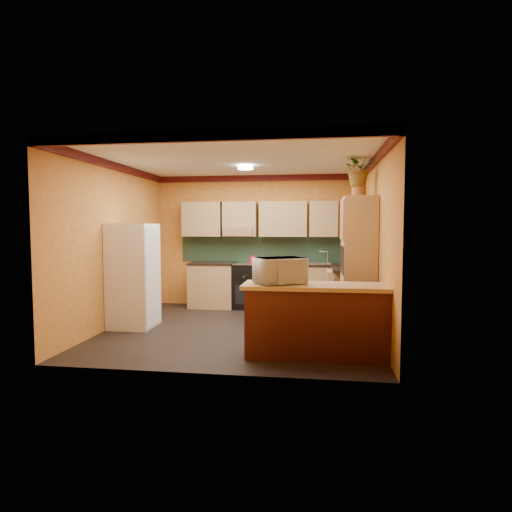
% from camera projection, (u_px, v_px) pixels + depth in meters
% --- Properties ---
extents(room_shell, '(4.24, 4.24, 2.72)m').
position_uv_depth(room_shell, '(244.00, 200.00, 7.01)').
color(room_shell, black).
rests_on(room_shell, ground).
extents(base_cabinets_back, '(3.65, 0.60, 0.88)m').
position_uv_depth(base_cabinets_back, '(279.00, 287.00, 8.56)').
color(base_cabinets_back, tan).
rests_on(base_cabinets_back, ground).
extents(countertop_back, '(3.65, 0.62, 0.04)m').
position_uv_depth(countertop_back, '(279.00, 264.00, 8.53)').
color(countertop_back, black).
rests_on(countertop_back, base_cabinets_back).
extents(stove, '(0.58, 0.58, 0.91)m').
position_uv_depth(stove, '(249.00, 286.00, 8.65)').
color(stove, black).
rests_on(stove, ground).
extents(kettle, '(0.19, 0.19, 0.18)m').
position_uv_depth(kettle, '(253.00, 259.00, 8.55)').
color(kettle, red).
rests_on(kettle, stove).
extents(sink, '(0.48, 0.40, 0.03)m').
position_uv_depth(sink, '(319.00, 263.00, 8.42)').
color(sink, silver).
rests_on(sink, countertop_back).
extents(base_cabinets_right, '(0.60, 0.80, 0.88)m').
position_uv_depth(base_cabinets_right, '(350.00, 296.00, 7.52)').
color(base_cabinets_right, tan).
rests_on(base_cabinets_right, ground).
extents(countertop_right, '(0.62, 0.80, 0.04)m').
position_uv_depth(countertop_right, '(350.00, 270.00, 7.48)').
color(countertop_right, black).
rests_on(countertop_right, base_cabinets_right).
extents(fridge, '(0.68, 0.66, 1.70)m').
position_uv_depth(fridge, '(133.00, 276.00, 6.98)').
color(fridge, white).
rests_on(fridge, ground).
extents(pantry, '(0.48, 0.90, 2.10)m').
position_uv_depth(pantry, '(358.00, 266.00, 6.57)').
color(pantry, tan).
rests_on(pantry, ground).
extents(fern_pot, '(0.22, 0.22, 0.16)m').
position_uv_depth(fern_pot, '(359.00, 192.00, 6.54)').
color(fern_pot, brown).
rests_on(fern_pot, pantry).
extents(fern, '(0.59, 0.56, 0.53)m').
position_uv_depth(fern, '(359.00, 169.00, 6.51)').
color(fern, tan).
rests_on(fern, fern_pot).
extents(breakfast_bar, '(1.80, 0.55, 0.88)m').
position_uv_depth(breakfast_bar, '(318.00, 323.00, 5.40)').
color(breakfast_bar, '#461C10').
rests_on(breakfast_bar, ground).
extents(bar_top, '(1.90, 0.65, 0.05)m').
position_uv_depth(bar_top, '(318.00, 286.00, 5.37)').
color(bar_top, '#B07A55').
rests_on(bar_top, breakfast_bar).
extents(microwave, '(0.72, 0.66, 0.33)m').
position_uv_depth(microwave, '(280.00, 271.00, 5.42)').
color(microwave, white).
rests_on(microwave, bar_top).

